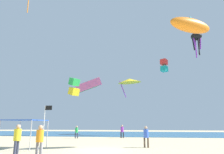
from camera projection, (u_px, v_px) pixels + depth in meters
The scene contains 15 objects.
ground at pixel (102, 151), 15.56m from camera, with size 110.00×110.00×0.10m, color beige.
ocean_strip at pixel (129, 134), 43.05m from camera, with size 110.00×24.03×0.03m, color #28608C.
canopy_tent at pixel (26, 121), 17.16m from camera, with size 2.69×2.79×2.27m.
person_near_tent at pixel (17, 137), 13.61m from camera, with size 0.45×0.51×1.90m.
person_leftmost at pixel (77, 131), 29.11m from camera, with size 0.44×0.40×1.70m.
person_central at pixel (146, 135), 17.72m from camera, with size 0.45×0.42×1.75m.
person_rightmost at pixel (40, 138), 12.78m from camera, with size 0.48×0.44×1.87m.
person_far_shore at pixel (122, 130), 29.77m from camera, with size 0.49×0.43×1.82m.
banner_flag at pixel (45, 123), 16.29m from camera, with size 0.61×0.06×3.37m.
kite_octopus_black at pixel (196, 38), 39.55m from camera, with size 2.55×2.55×4.72m.
kite_box_red at pixel (164, 65), 39.05m from camera, with size 1.55×1.58×2.41m.
kite_parafoil_pink at pixel (89, 85), 44.30m from camera, with size 5.72×1.08×3.47m.
kite_inflatable_orange at pixel (191, 25), 19.43m from camera, with size 4.70×3.74×1.79m.
kite_delta_yellow at pixel (129, 81), 41.56m from camera, with size 6.53×6.53×3.72m.
kite_box_green at pixel (74, 87), 37.56m from camera, with size 2.26×2.19×3.41m.
Camera 1 is at (3.29, -16.09, 1.92)m, focal length 33.40 mm.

